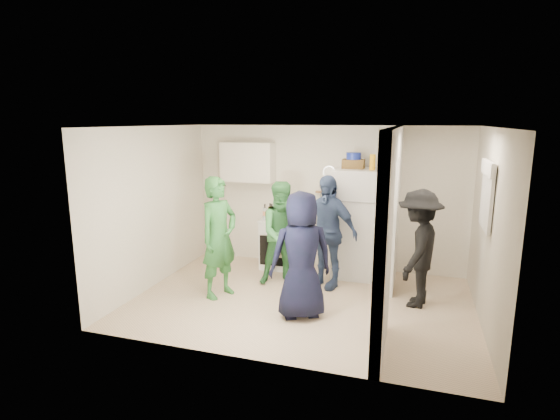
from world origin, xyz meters
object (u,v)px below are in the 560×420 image
at_px(person_green_left, 219,237).
at_px(person_denim, 326,232).
at_px(fridge, 357,223).
at_px(person_navy, 301,255).
at_px(blue_bowl, 354,156).
at_px(yellow_cup_stack_top, 372,162).
at_px(stove, 283,243).
at_px(person_green_center, 284,233).
at_px(wicker_basket, 353,164).
at_px(person_nook, 418,248).

height_order(person_green_left, person_denim, person_green_left).
height_order(fridge, person_navy, fridge).
xyz_separation_m(blue_bowl, yellow_cup_stack_top, (0.32, -0.15, -0.08)).
height_order(stove, person_denim, person_denim).
bearing_deg(stove, person_denim, -35.96).
xyz_separation_m(person_green_left, person_green_center, (0.76, 0.77, -0.07)).
xyz_separation_m(blue_bowl, person_denim, (-0.29, -0.68, -1.13)).
distance_m(yellow_cup_stack_top, person_denim, 1.32).
distance_m(fridge, person_green_center, 1.28).
distance_m(wicker_basket, person_green_center, 1.62).
distance_m(yellow_cup_stack_top, person_green_center, 1.80).
bearing_deg(person_green_center, person_nook, -35.70).
relative_size(stove, fridge, 0.49).
distance_m(fridge, person_denim, 0.74).
distance_m(wicker_basket, blue_bowl, 0.13).
height_order(person_denim, person_nook, person_denim).
distance_m(fridge, person_navy, 1.88).
height_order(yellow_cup_stack_top, person_green_left, yellow_cup_stack_top).
distance_m(stove, person_green_left, 1.66).
height_order(fridge, person_denim, fridge).
bearing_deg(stove, person_green_center, -72.02).
height_order(stove, person_navy, person_navy).
distance_m(wicker_basket, person_navy, 2.16).
distance_m(person_green_left, person_nook, 2.85).
xyz_separation_m(stove, yellow_cup_stack_top, (1.52, -0.13, 1.49)).
relative_size(person_denim, person_navy, 1.04).
bearing_deg(stove, person_navy, -66.19).
height_order(wicker_basket, yellow_cup_stack_top, yellow_cup_stack_top).
distance_m(wicker_basket, person_green_left, 2.50).
relative_size(blue_bowl, person_navy, 0.14).
bearing_deg(person_nook, stove, -101.21).
xyz_separation_m(stove, person_nook, (2.28, -1.00, 0.39)).
relative_size(yellow_cup_stack_top, person_denim, 0.14).
distance_m(wicker_basket, yellow_cup_stack_top, 0.36).
relative_size(fridge, person_nook, 1.09).
bearing_deg(person_denim, stove, 162.72).
distance_m(stove, blue_bowl, 1.98).
bearing_deg(person_green_left, blue_bowl, -26.18).
relative_size(blue_bowl, person_green_left, 0.13).
height_order(wicker_basket, person_green_left, wicker_basket).
bearing_deg(stove, yellow_cup_stack_top, -4.89).
relative_size(person_green_center, person_denim, 0.93).
bearing_deg(fridge, blue_bowl, 153.43).
bearing_deg(person_green_left, person_denim, -37.10).
bearing_deg(blue_bowl, yellow_cup_stack_top, -25.11).
xyz_separation_m(blue_bowl, person_green_left, (-1.72, -1.53, -1.11)).
xyz_separation_m(fridge, wicker_basket, (-0.10, 0.05, 0.98)).
bearing_deg(wicker_basket, person_navy, -101.69).
bearing_deg(person_navy, person_nook, -178.07).
height_order(fridge, wicker_basket, wicker_basket).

